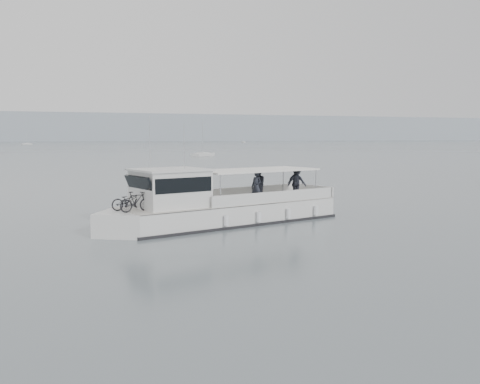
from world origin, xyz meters
name	(u,v)px	position (x,y,z in m)	size (l,w,h in m)	color
ground	(312,228)	(0.00, 0.00, 0.00)	(1400.00, 1400.00, 0.00)	slate
headland	(62,128)	(0.00, 560.00, 14.00)	(1400.00, 90.00, 28.00)	#939EA8
tour_boat	(212,207)	(-4.41, 2.46, 0.93)	(13.38, 6.49, 5.64)	silver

